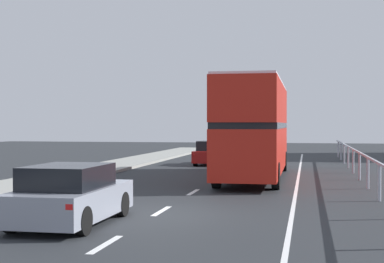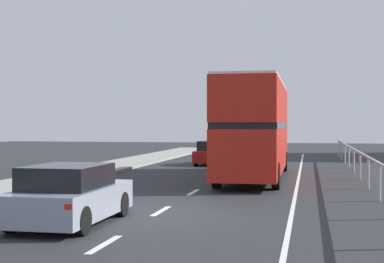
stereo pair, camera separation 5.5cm
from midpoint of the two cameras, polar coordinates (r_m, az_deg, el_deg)
The scene contains 6 objects.
ground_plane at distance 15.71m, azimuth -3.53°, elevation -8.25°, with size 74.51×120.00×0.10m, color #272A2D.
lane_paint_markings at distance 23.57m, azimuth 7.27°, elevation -5.12°, with size 3.69×46.00×0.01m.
bridge_side_railing at distance 24.14m, azimuth 16.47°, elevation -2.70°, with size 0.10×42.00×1.21m.
double_decker_bus_red at distance 25.65m, azimuth 6.19°, elevation 0.44°, with size 2.53×11.51×4.24m.
hatchback_car_near at distance 14.23m, azimuth -12.00°, elevation -6.20°, with size 1.88×4.07×1.43m.
sedan_car_ahead at distance 34.43m, azimuth 2.09°, elevation -2.15°, with size 1.92×4.10×1.42m.
Camera 1 is at (3.94, -15.01, 2.40)m, focal length 54.16 mm.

